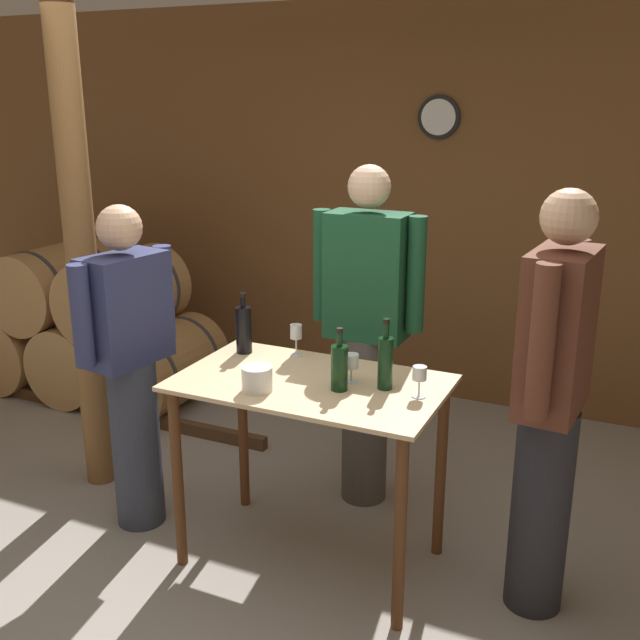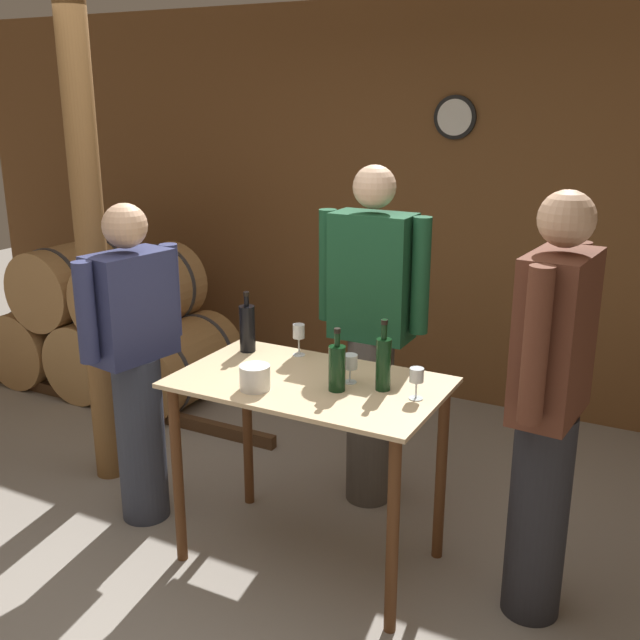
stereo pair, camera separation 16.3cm
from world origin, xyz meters
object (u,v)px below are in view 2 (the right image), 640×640
at_px(wine_bottle_far_left, 247,327).
at_px(person_visitor_with_scarf, 135,360).
at_px(wine_glass_near_center, 350,363).
at_px(person_visitor_bearded, 371,332).
at_px(wooden_post, 91,242).
at_px(person_host, 549,405).
at_px(wine_bottle_center, 383,362).
at_px(wine_glass_near_right, 417,377).
at_px(wine_bottle_left, 337,367).
at_px(wine_glass_near_left, 299,333).
at_px(ice_bucket, 255,377).

relative_size(wine_bottle_far_left, person_visitor_with_scarf, 0.18).
distance_m(wine_glass_near_center, person_visitor_bearded, 0.59).
distance_m(wooden_post, person_host, 2.44).
xyz_separation_m(wooden_post, person_host, (2.40, -0.08, -0.41)).
height_order(wine_bottle_center, person_visitor_with_scarf, person_visitor_with_scarf).
bearing_deg(wine_glass_near_center, person_host, 2.94).
xyz_separation_m(wine_glass_near_center, person_visitor_bearded, (-0.15, 0.57, -0.04)).
distance_m(wooden_post, person_visitor_bearded, 1.54).
height_order(wine_bottle_center, person_visitor_bearded, person_visitor_bearded).
bearing_deg(wine_glass_near_right, wine_bottle_left, -168.36).
xyz_separation_m(wine_glass_near_right, person_host, (0.52, 0.08, -0.05)).
relative_size(wine_bottle_left, person_host, 0.16).
bearing_deg(wine_glass_near_center, wine_glass_near_right, -6.54).
distance_m(wine_bottle_center, person_visitor_bearded, 0.66).
bearing_deg(wine_bottle_center, wine_bottle_left, -150.60).
relative_size(person_host, person_visitor_with_scarf, 1.09).
distance_m(wine_bottle_far_left, person_visitor_bearded, 0.64).
distance_m(wine_bottle_center, person_host, 0.68).
bearing_deg(wine_glass_near_center, wine_bottle_center, -3.10).
xyz_separation_m(wine_glass_near_left, person_visitor_with_scarf, (-0.73, -0.34, -0.15)).
distance_m(wine_bottle_center, person_visitor_with_scarf, 1.27).
relative_size(ice_bucket, person_visitor_with_scarf, 0.08).
distance_m(ice_bucket, person_visitor_bearded, 0.84).
height_order(wine_bottle_left, wine_glass_near_left, wine_bottle_left).
height_order(wine_bottle_left, ice_bucket, wine_bottle_left).
height_order(wine_glass_near_left, person_visitor_bearded, person_visitor_bearded).
bearing_deg(person_host, person_visitor_with_scarf, -174.85).
distance_m(wine_glass_near_left, person_visitor_with_scarf, 0.81).
distance_m(wine_glass_near_left, ice_bucket, 0.47).
bearing_deg(wine_glass_near_right, ice_bucket, -161.00).
height_order(wine_glass_near_right, person_visitor_bearded, person_visitor_bearded).
relative_size(wine_glass_near_right, person_visitor_with_scarf, 0.08).
height_order(wine_glass_near_center, wine_glass_near_right, wine_glass_near_right).
xyz_separation_m(person_visitor_with_scarf, person_visitor_bearded, (0.94, 0.70, 0.09)).
distance_m(wine_bottle_far_left, wine_glass_near_center, 0.64).
relative_size(wine_bottle_left, wine_glass_near_left, 1.78).
xyz_separation_m(wine_bottle_center, wine_glass_near_right, (0.16, -0.03, -0.03)).
relative_size(wine_glass_near_center, person_host, 0.07).
relative_size(wine_glass_near_right, ice_bucket, 1.02).
height_order(wine_bottle_far_left, person_visitor_bearded, person_visitor_bearded).
bearing_deg(wine_bottle_far_left, wine_glass_near_right, -10.85).
distance_m(wine_bottle_left, wine_glass_near_right, 0.34).
bearing_deg(wine_glass_near_right, person_visitor_with_scarf, -176.17).
bearing_deg(ice_bucket, person_visitor_bearded, 78.16).
height_order(wine_bottle_center, person_host, person_host).
bearing_deg(wine_bottle_far_left, wooden_post, -178.78).
distance_m(wine_bottle_center, wine_glass_near_center, 0.16).
bearing_deg(wine_bottle_center, wooden_post, 175.65).
height_order(wine_bottle_left, wine_glass_near_center, wine_bottle_left).
bearing_deg(person_visitor_bearded, wine_glass_near_right, -52.18).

